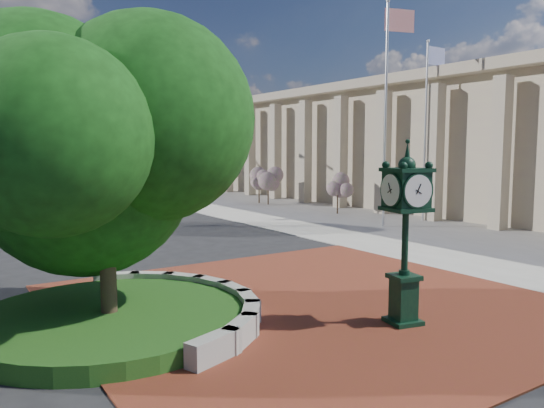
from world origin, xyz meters
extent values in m
plane|color=black|center=(0.00, 0.00, 0.00)|extent=(200.00, 200.00, 0.00)
cube|color=brown|center=(0.00, -1.00, 0.02)|extent=(12.00, 12.00, 0.04)
cube|color=#9E9B93|center=(16.00, 10.00, 0.02)|extent=(20.00, 50.00, 0.04)
cube|color=#9E9B93|center=(-3.91, -3.01, 0.27)|extent=(1.29, 0.76, 0.54)
cube|color=#9E9B93|center=(-3.05, -2.54, 0.27)|extent=(1.20, 1.04, 0.54)
cube|color=#9E9B93|center=(-2.38, -1.84, 0.27)|extent=(1.00, 1.22, 0.54)
cube|color=#9E9B93|center=(-1.95, -0.96, 0.27)|extent=(0.71, 1.30, 0.54)
cube|color=#9E9B93|center=(-1.80, 0.00, 0.27)|extent=(0.35, 1.25, 0.54)
cube|color=#9E9B93|center=(-1.95, 0.96, 0.27)|extent=(0.71, 1.30, 0.54)
cube|color=#9E9B93|center=(-2.38, 1.84, 0.27)|extent=(1.00, 1.22, 0.54)
cube|color=#9E9B93|center=(-3.05, 2.54, 0.27)|extent=(1.20, 1.04, 0.54)
cube|color=#9E9B93|center=(-3.91, 3.01, 0.27)|extent=(1.29, 0.76, 0.54)
cylinder|color=#124114|center=(-5.00, 0.00, 0.20)|extent=(6.10, 6.10, 0.40)
cube|color=#B7AE8B|center=(24.00, 12.00, 4.00)|extent=(15.00, 42.00, 8.00)
cube|color=#B7AE8B|center=(24.00, 12.00, 8.30)|extent=(17.00, 44.00, 0.60)
cube|color=black|center=(16.80, 12.00, 4.00)|extent=(0.30, 40.00, 5.50)
cylinder|color=#9E9B93|center=(5.00, 70.00, 3.00)|extent=(1.80, 1.80, 6.00)
cylinder|color=#9E9B93|center=(25.00, 70.00, 3.00)|extent=(1.80, 1.80, 6.00)
cylinder|color=#38281C|center=(-5.00, 0.00, 1.08)|extent=(0.36, 0.36, 2.17)
sphere|color=#123A10|center=(-5.00, 0.00, 3.73)|extent=(5.20, 5.20, 5.20)
cylinder|color=#38281C|center=(-4.00, 18.00, 0.96)|extent=(0.36, 0.36, 1.92)
sphere|color=#123A10|center=(-4.00, 18.00, 3.25)|extent=(4.40, 4.40, 4.40)
cube|color=black|center=(0.75, -3.45, 0.07)|extent=(0.83, 0.83, 0.14)
cube|color=black|center=(0.75, -3.45, 0.62)|extent=(0.57, 0.57, 0.97)
cube|color=black|center=(0.75, -3.45, 1.13)|extent=(0.73, 0.73, 0.11)
cylinder|color=black|center=(0.75, -3.45, 1.94)|extent=(0.15, 0.15, 1.50)
cube|color=black|center=(0.75, -3.45, 3.14)|extent=(0.94, 0.94, 0.80)
cylinder|color=white|center=(0.67, -3.85, 3.14)|extent=(0.70, 0.19, 0.71)
cylinder|color=white|center=(0.83, -3.04, 3.14)|extent=(0.70, 0.19, 0.71)
cylinder|color=white|center=(0.34, -3.37, 3.14)|extent=(0.19, 0.70, 0.71)
cylinder|color=white|center=(1.16, -3.53, 3.14)|extent=(0.19, 0.70, 0.71)
sphere|color=black|center=(0.75, -3.45, 3.69)|extent=(0.39, 0.39, 0.39)
cone|color=black|center=(0.75, -3.45, 3.98)|extent=(0.16, 0.16, 0.44)
imported|color=#550F0C|center=(3.46, 36.04, 0.70)|extent=(2.07, 4.26, 1.40)
cylinder|color=silver|center=(11.50, 7.90, 5.67)|extent=(0.14, 0.14, 11.34)
sphere|color=silver|center=(11.50, 7.90, 11.40)|extent=(0.20, 0.20, 0.20)
plane|color=red|center=(12.35, 7.90, 10.55)|extent=(1.63, 0.47, 1.70)
cylinder|color=silver|center=(15.00, 8.31, 4.92)|extent=(0.12, 0.12, 9.84)
sphere|color=silver|center=(15.00, 8.31, 9.89)|extent=(0.18, 0.18, 0.18)
plane|color=navy|center=(15.74, 8.31, 9.15)|extent=(1.47, 0.06, 1.48)
cylinder|color=slate|center=(1.54, 27.90, 4.33)|extent=(0.15, 0.15, 8.66)
cube|color=slate|center=(2.34, 28.24, 8.66)|extent=(1.65, 0.81, 0.12)
cube|color=slate|center=(3.05, 28.53, 8.56)|extent=(0.54, 0.41, 0.14)
cylinder|color=slate|center=(-0.99, 39.59, 4.77)|extent=(0.17, 0.17, 9.54)
cube|color=slate|center=(-0.03, 39.58, 9.54)|extent=(1.91, 0.18, 0.13)
cube|color=slate|center=(0.82, 39.57, 9.44)|extent=(0.53, 0.27, 0.16)
cylinder|color=#38281C|center=(13.06, 13.39, 0.60)|extent=(0.10, 0.10, 1.20)
sphere|color=#B95CA5|center=(13.06, 13.39, 1.60)|extent=(1.20, 1.20, 1.20)
cylinder|color=#38281C|center=(12.39, 20.30, 0.60)|extent=(0.10, 0.10, 1.20)
sphere|color=#B95CA5|center=(12.39, 20.30, 1.60)|extent=(1.20, 1.20, 1.20)
cylinder|color=#38281C|center=(12.37, 21.52, 0.60)|extent=(0.10, 0.10, 1.20)
sphere|color=#B95CA5|center=(12.37, 21.52, 1.60)|extent=(1.20, 1.20, 1.20)
camera|label=1|loc=(-8.31, -11.72, 4.05)|focal=35.00mm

